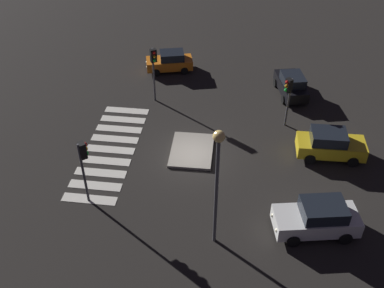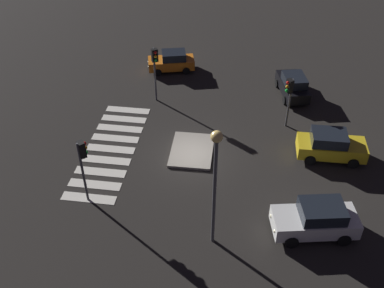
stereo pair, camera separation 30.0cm
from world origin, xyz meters
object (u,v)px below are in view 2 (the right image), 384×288
at_px(traffic_island, 192,150).
at_px(car_yellow, 331,146).
at_px(car_white, 316,219).
at_px(traffic_light_west, 289,92).
at_px(traffic_light_east, 83,157).
at_px(street_lamp, 215,170).
at_px(car_black, 293,85).
at_px(traffic_light_south, 155,62).
at_px(car_orange, 172,61).

distance_m(traffic_island, car_yellow, 8.83).
bearing_deg(car_yellow, car_white, -103.25).
bearing_deg(traffic_light_west, car_yellow, 97.58).
bearing_deg(traffic_light_east, street_lamp, -57.04).
xyz_separation_m(car_yellow, traffic_light_east, (5.77, -13.99, 2.22)).
bearing_deg(car_black, car_white, 169.92).
bearing_deg(traffic_island, car_black, 139.94).
relative_size(traffic_island, car_white, 0.78).
distance_m(car_white, traffic_light_east, 12.82).
height_order(traffic_light_west, traffic_light_south, traffic_light_south).
height_order(car_black, traffic_light_east, traffic_light_east).
relative_size(car_yellow, car_white, 0.93).
height_order(traffic_island, car_white, car_white).
distance_m(car_black, traffic_light_south, 10.67).
relative_size(car_yellow, car_orange, 1.07).
bearing_deg(car_yellow, traffic_light_west, 131.20).
bearing_deg(car_orange, traffic_island, 92.40).
height_order(car_yellow, car_black, car_yellow).
bearing_deg(traffic_light_south, car_orange, 146.37).
height_order(car_yellow, car_white, car_white).
bearing_deg(traffic_light_west, car_orange, -71.70).
xyz_separation_m(car_yellow, car_black, (-7.27, -2.09, -0.06)).
height_order(car_black, traffic_light_south, traffic_light_south).
height_order(traffic_light_east, street_lamp, street_lamp).
relative_size(traffic_light_east, traffic_light_west, 1.10).
bearing_deg(street_lamp, car_yellow, 139.57).
height_order(car_black, car_white, car_white).
relative_size(car_black, street_lamp, 0.60).
distance_m(car_yellow, street_lamp, 11.06).
relative_size(traffic_island, street_lamp, 0.51).
xyz_separation_m(car_yellow, car_white, (6.52, -1.38, 0.04)).
bearing_deg(traffic_island, traffic_light_west, 121.44).
distance_m(traffic_light_east, traffic_light_south, 10.90).
distance_m(car_yellow, traffic_light_east, 15.29).
relative_size(traffic_light_south, street_lamp, 0.61).
height_order(car_yellow, traffic_light_east, traffic_light_east).
distance_m(traffic_island, car_black, 10.40).
relative_size(car_white, traffic_light_south, 1.09).
height_order(traffic_light_east, traffic_light_south, traffic_light_south).
xyz_separation_m(car_orange, car_black, (2.59, 9.82, 0.04)).
bearing_deg(car_yellow, traffic_light_east, -158.89).
height_order(car_white, traffic_light_east, traffic_light_east).
bearing_deg(traffic_light_west, car_white, 63.27).
distance_m(traffic_light_east, traffic_light_west, 14.26).
height_order(car_orange, traffic_light_west, traffic_light_west).
xyz_separation_m(traffic_light_east, street_lamp, (2.08, 7.30, 1.77)).
relative_size(traffic_light_east, traffic_light_south, 0.96).
xyz_separation_m(car_black, traffic_light_west, (4.26, -0.66, 1.98)).
height_order(car_orange, traffic_light_east, traffic_light_east).
distance_m(car_yellow, traffic_light_west, 4.50).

